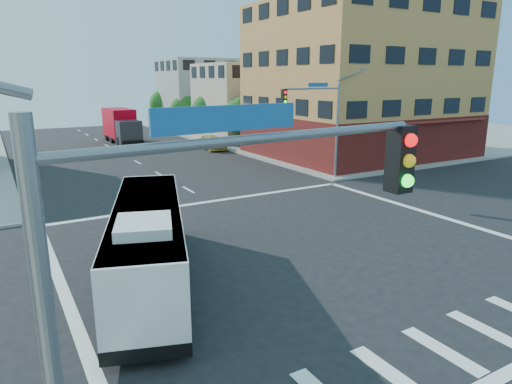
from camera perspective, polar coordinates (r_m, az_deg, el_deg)
ground at (r=20.00m, az=5.75°, el=-7.38°), size 120.00×120.00×0.00m
sidewalk_ne at (r=68.35m, az=12.50°, el=7.63°), size 50.00×50.00×0.15m
corner_building_ne at (r=45.67m, az=12.91°, el=11.92°), size 18.10×15.44×14.00m
building_east_near at (r=56.50m, az=-0.42°, el=11.19°), size 12.06×10.06×9.00m
building_east_far at (r=68.98m, az=-6.33°, el=12.03°), size 12.06×10.06×10.00m
signal_mast_ne at (r=32.66m, az=8.04°, el=9.85°), size 7.91×1.13×8.07m
signal_mast_sw at (r=5.31m, az=-5.72°, el=-11.55°), size 7.91×1.01×8.07m
street_tree_a at (r=48.82m, az=-2.08°, el=9.66°), size 3.60×3.60×5.53m
street_tree_b at (r=55.97m, az=-6.01°, el=10.32°), size 3.80×3.80×5.79m
street_tree_c at (r=63.36m, az=-9.04°, el=10.38°), size 3.40×3.40×5.29m
street_tree_d at (r=70.84m, az=-11.45°, el=10.98°), size 4.00×4.00×6.03m
transit_bus at (r=16.89m, az=-13.29°, el=-6.10°), size 5.62×11.01×3.21m
box_truck at (r=55.51m, az=-16.46°, el=7.85°), size 2.58×8.57×3.86m
parked_car at (r=48.37m, az=-5.58°, el=6.23°), size 1.98×4.65×1.57m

